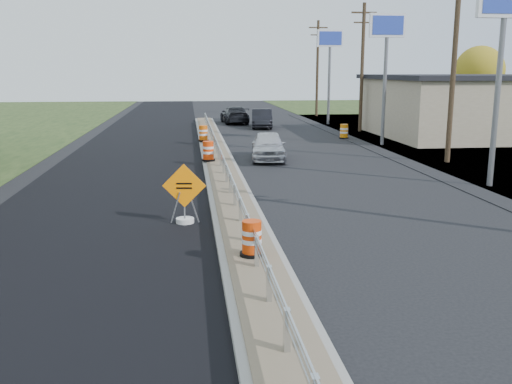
{
  "coord_description": "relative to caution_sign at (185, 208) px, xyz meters",
  "views": [
    {
      "loc": [
        -1.45,
        -18.16,
        4.56
      ],
      "look_at": [
        0.45,
        -2.09,
        1.1
      ],
      "focal_mm": 40.0,
      "sensor_mm": 36.0,
      "label": 1
    }
  ],
  "objects": [
    {
      "name": "utility_pole_nmid",
      "position": [
        13.13,
        25.24,
        4.47
      ],
      "size": [
        1.9,
        0.26,
        9.4
      ],
      "color": "#473523",
      "rests_on": "ground"
    },
    {
      "name": "pylon_sign_mid",
      "position": [
        12.13,
        17.24,
        6.01
      ],
      "size": [
        2.2,
        0.3,
        7.9
      ],
      "color": "slate",
      "rests_on": "ground"
    },
    {
      "name": "barrel_shoulder_mid",
      "position": [
        10.71,
        20.96,
        0.01
      ],
      "size": [
        0.67,
        0.67,
        0.98
      ],
      "color": "black",
      "rests_on": "ground"
    },
    {
      "name": "median",
      "position": [
        1.63,
        9.24,
        -0.35
      ],
      "size": [
        1.6,
        55.0,
        0.23
      ],
      "color": "gray",
      "rests_on": "ground"
    },
    {
      "name": "milled_overlay",
      "position": [
        -2.77,
        11.24,
        -0.46
      ],
      "size": [
        7.2,
        120.0,
        0.01
      ],
      "primitive_type": "cube",
      "color": "black",
      "rests_on": "ground"
    },
    {
      "name": "barrel_median_near",
      "position": [
        1.6,
        -4.01,
        0.17
      ],
      "size": [
        0.58,
        0.58,
        0.85
      ],
      "color": "black",
      "rests_on": "median"
    },
    {
      "name": "utility_pole_north",
      "position": [
        13.13,
        40.24,
        4.47
      ],
      "size": [
        1.9,
        0.26,
        9.4
      ],
      "color": "#473523",
      "rests_on": "ground"
    },
    {
      "name": "car_silver",
      "position": [
        4.26,
        12.22,
        0.27
      ],
      "size": [
        2.18,
        4.46,
        1.46
      ],
      "primitive_type": "imported",
      "rotation": [
        0.0,
        0.0,
        -0.11
      ],
      "color": "silver",
      "rests_on": "ground"
    },
    {
      "name": "tree_far_yellow",
      "position": [
        27.63,
        35.24,
        4.07
      ],
      "size": [
        4.62,
        4.62,
        6.86
      ],
      "color": "#473523",
      "rests_on": "ground"
    },
    {
      "name": "car_dark_far",
      "position": [
        4.23,
        33.32,
        0.28
      ],
      "size": [
        2.38,
        5.26,
        1.49
      ],
      "primitive_type": "imported",
      "rotation": [
        0.0,
        0.0,
        3.2
      ],
      "color": "black",
      "rests_on": "ground"
    },
    {
      "name": "caution_sign",
      "position": [
        0.0,
        0.0,
        0.0
      ],
      "size": [
        1.32,
        0.55,
        1.83
      ],
      "rotation": [
        0.0,
        0.0,
        -0.13
      ],
      "color": "white",
      "rests_on": "ground"
    },
    {
      "name": "barrel_median_mid",
      "position": [
        1.1,
        10.72,
        0.23
      ],
      "size": [
        0.66,
        0.66,
        0.97
      ],
      "color": "black",
      "rests_on": "median"
    },
    {
      "name": "retail_building_near",
      "position": [
        22.62,
        21.24,
        1.69
      ],
      "size": [
        18.5,
        12.5,
        4.27
      ],
      "color": "tan",
      "rests_on": "ground"
    },
    {
      "name": "utility_pole_smid",
      "position": [
        13.13,
        10.24,
        4.47
      ],
      "size": [
        1.9,
        0.26,
        9.4
      ],
      "color": "#473523",
      "rests_on": "ground"
    },
    {
      "name": "ground",
      "position": [
        1.63,
        1.24,
        -0.47
      ],
      "size": [
        140.0,
        140.0,
        0.0
      ],
      "primitive_type": "plane",
      "color": "black",
      "rests_on": "ground"
    },
    {
      "name": "pylon_sign_south",
      "position": [
        12.13,
        4.24,
        6.01
      ],
      "size": [
        2.2,
        0.3,
        7.9
      ],
      "color": "slate",
      "rests_on": "ground"
    },
    {
      "name": "guardrail",
      "position": [
        1.63,
        10.24,
        0.26
      ],
      "size": [
        0.1,
        46.15,
        0.72
      ],
      "color": "silver",
      "rests_on": "median"
    },
    {
      "name": "car_dark_mid",
      "position": [
        6.09,
        29.03,
        0.28
      ],
      "size": [
        2.05,
        4.69,
        1.5
      ],
      "primitive_type": "imported",
      "rotation": [
        0.0,
        0.0,
        -0.1
      ],
      "color": "black",
      "rests_on": "ground"
    },
    {
      "name": "pylon_sign_north",
      "position": [
        12.13,
        31.24,
        6.01
      ],
      "size": [
        2.2,
        0.3,
        7.9
      ],
      "color": "slate",
      "rests_on": "ground"
    },
    {
      "name": "barrel_median_far",
      "position": [
        1.08,
        18.71,
        0.23
      ],
      "size": [
        0.67,
        0.67,
        0.98
      ],
      "color": "black",
      "rests_on": "median"
    }
  ]
}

